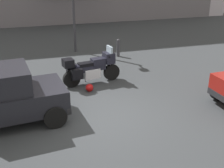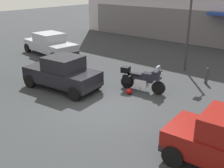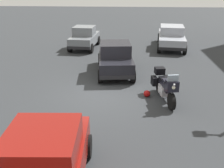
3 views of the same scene
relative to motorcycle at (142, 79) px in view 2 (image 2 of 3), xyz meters
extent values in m
plane|color=#2D3033|center=(-0.38, -2.61, -0.62)|extent=(80.00, 80.00, 0.00)
cube|color=#625C62|center=(-0.38, 11.33, 0.78)|extent=(25.52, 0.12, 2.80)
cylinder|color=black|center=(0.84, 0.15, -0.30)|extent=(0.65, 0.25, 0.64)
cylinder|color=black|center=(-0.75, -0.14, -0.30)|extent=(0.65, 0.25, 0.64)
cylinder|color=#B7B7BC|center=(0.82, 0.14, 0.13)|extent=(0.33, 0.13, 0.68)
cube|color=#B7B7BC|center=(0.01, 0.00, -0.20)|extent=(0.66, 0.50, 0.36)
cube|color=black|center=(0.01, 0.00, 0.04)|extent=(1.13, 0.47, 0.28)
cube|color=black|center=(0.30, 0.05, 0.22)|extent=(0.57, 0.43, 0.24)
cube|color=black|center=(-0.19, -0.04, 0.18)|extent=(0.60, 0.39, 0.12)
cube|color=black|center=(0.72, 0.13, 0.30)|extent=(0.43, 0.50, 0.40)
cube|color=#8C9EAD|center=(0.76, 0.13, 0.60)|extent=(0.15, 0.41, 0.28)
sphere|color=#EAEACC|center=(0.90, 0.16, 0.30)|extent=(0.14, 0.14, 0.14)
cylinder|color=black|center=(0.65, 0.11, 0.40)|extent=(0.15, 0.62, 0.04)
cylinder|color=#B7B7BC|center=(-0.62, 0.09, -0.32)|extent=(0.56, 0.18, 0.09)
cube|color=black|center=(-0.68, 0.16, -0.04)|extent=(0.43, 0.27, 0.36)
cube|color=black|center=(-0.59, -0.39, -0.04)|extent=(0.43, 0.27, 0.36)
cube|color=black|center=(-0.85, -0.15, 0.33)|extent=(0.42, 0.46, 0.28)
cylinder|color=black|center=(-0.17, 0.15, -0.47)|extent=(0.05, 0.13, 0.29)
sphere|color=#990C0C|center=(-0.22, -0.70, -0.48)|extent=(0.28, 0.28, 0.28)
cube|color=#8C9EAD|center=(4.37, -3.33, 0.70)|extent=(0.14, 1.40, 0.51)
cube|color=black|center=(3.42, -3.39, -0.20)|extent=(0.22, 1.64, 0.20)
cylinder|color=black|center=(3.77, -2.58, -0.30)|extent=(0.65, 0.26, 0.64)
cylinder|color=black|center=(3.86, -4.14, -0.30)|extent=(0.65, 0.26, 0.64)
cube|color=#9EA3AD|center=(-8.92, 1.59, 0.02)|extent=(4.66, 2.24, 0.64)
cube|color=#9EA3AD|center=(-8.97, 1.59, 0.64)|extent=(2.06, 1.82, 0.60)
cube|color=#8C9EAD|center=(-9.87, 1.69, 0.64)|extent=(0.22, 1.49, 0.51)
cube|color=#8C9EAD|center=(-8.08, 1.50, 0.64)|extent=(0.22, 1.49, 0.48)
cube|color=black|center=(-11.11, 1.83, -0.20)|extent=(0.31, 1.76, 0.20)
cube|color=black|center=(-6.74, 1.35, -0.20)|extent=(0.31, 1.76, 0.20)
cylinder|color=black|center=(-10.80, 0.95, -0.30)|extent=(0.66, 0.29, 0.64)
cylinder|color=black|center=(-10.62, 2.62, -0.30)|extent=(0.66, 0.29, 0.64)
cylinder|color=black|center=(-7.22, 0.56, -0.30)|extent=(0.66, 0.29, 0.64)
cylinder|color=black|center=(-7.04, 2.23, -0.30)|extent=(0.66, 0.29, 0.64)
sphere|color=silver|center=(-11.21, 1.35, -0.08)|extent=(0.14, 0.14, 0.14)
sphere|color=silver|center=(-11.11, 2.31, -0.08)|extent=(0.14, 0.14, 0.14)
cube|color=black|center=(-3.17, -2.21, 0.04)|extent=(3.96, 2.05, 0.68)
cube|color=black|center=(-3.02, -2.19, 0.70)|extent=(1.76, 1.68, 0.64)
cube|color=#8C9EAD|center=(-3.77, -2.27, 0.70)|extent=(0.21, 1.39, 0.54)
cube|color=#8C9EAD|center=(-2.27, -2.11, 0.70)|extent=(0.21, 1.39, 0.51)
cube|color=black|center=(-5.01, -2.41, -0.20)|extent=(0.30, 1.64, 0.20)
cube|color=black|center=(-1.33, -2.00, -0.20)|extent=(0.30, 1.64, 0.20)
cylinder|color=black|center=(-4.52, -3.14, -0.30)|extent=(0.66, 0.29, 0.64)
cylinder|color=black|center=(-4.70, -1.59, -0.30)|extent=(0.66, 0.29, 0.64)
cylinder|color=black|center=(-1.64, -2.82, -0.30)|extent=(0.66, 0.29, 0.64)
cylinder|color=black|center=(-1.81, -1.27, -0.30)|extent=(0.66, 0.29, 0.64)
sphere|color=silver|center=(-5.01, -2.86, -0.08)|extent=(0.14, 0.14, 0.14)
sphere|color=silver|center=(-5.11, -1.97, -0.08)|extent=(0.14, 0.14, 0.14)
cylinder|color=#2D2D33|center=(0.15, 4.37, 1.64)|extent=(0.12, 0.12, 4.51)
cylinder|color=#333338|center=(1.99, 2.99, -0.24)|extent=(0.16, 0.16, 0.77)
sphere|color=#333338|center=(1.99, 2.99, 0.15)|extent=(0.16, 0.16, 0.16)
camera|label=1|loc=(-2.14, -10.19, 3.72)|focal=47.70mm
camera|label=2|loc=(6.65, -10.19, 4.32)|focal=43.38mm
camera|label=3|loc=(9.36, -1.53, 3.88)|focal=39.90mm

